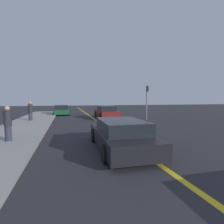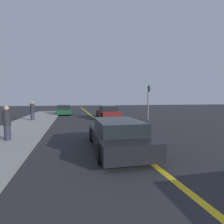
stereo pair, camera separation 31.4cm
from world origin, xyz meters
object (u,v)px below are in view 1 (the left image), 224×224
object	(u,v)px
pedestrian_far_standing	(30,111)
traffic_light	(147,99)
pedestrian_mid_group	(8,123)
car_far_distant	(106,112)
car_parked_left_lot	(61,110)
car_ahead_center	(120,135)

from	to	relation	value
pedestrian_far_standing	traffic_light	bearing A→B (deg)	-7.70
pedestrian_mid_group	pedestrian_far_standing	distance (m)	8.14
car_far_distant	pedestrian_mid_group	bearing A→B (deg)	-125.94
car_far_distant	pedestrian_far_standing	world-z (taller)	pedestrian_far_standing
car_parked_left_lot	pedestrian_far_standing	size ratio (longest dim) A/B	2.37
car_far_distant	car_ahead_center	bearing A→B (deg)	-99.80
traffic_light	car_far_distant	bearing A→B (deg)	145.28
car_ahead_center	pedestrian_mid_group	distance (m)	5.12
car_ahead_center	traffic_light	size ratio (longest dim) A/B	1.44
traffic_light	car_ahead_center	bearing A→B (deg)	-121.93
car_far_distant	traffic_light	distance (m)	4.47
car_far_distant	pedestrian_mid_group	world-z (taller)	pedestrian_mid_group
pedestrian_mid_group	traffic_light	bearing A→B (deg)	33.43
car_ahead_center	traffic_light	bearing A→B (deg)	59.58
car_far_distant	pedestrian_far_standing	xyz separation A→B (m)	(-7.17, -0.97, 0.33)
pedestrian_mid_group	car_parked_left_lot	bearing A→B (deg)	82.52
car_ahead_center	pedestrian_mid_group	xyz separation A→B (m)	(-4.68, 2.06, 0.35)
car_far_distant	pedestrian_mid_group	xyz separation A→B (m)	(-6.65, -9.10, 0.28)
traffic_light	pedestrian_far_standing	bearing A→B (deg)	172.30
car_ahead_center	car_parked_left_lot	distance (m)	17.16
pedestrian_mid_group	traffic_light	size ratio (longest dim) A/B	0.48
car_ahead_center	car_parked_left_lot	world-z (taller)	car_parked_left_lot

